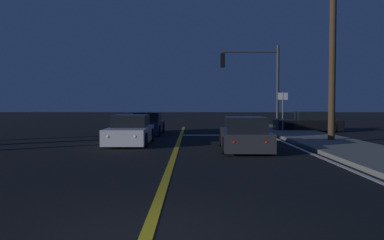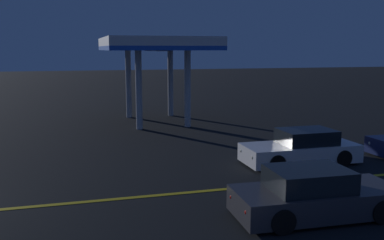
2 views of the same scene
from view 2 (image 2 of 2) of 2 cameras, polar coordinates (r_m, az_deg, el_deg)
The scene contains 4 objects.
lane_line_center at distance 14.35m, azimuth 6.72°, elevation -8.79°, with size 0.20×33.13×0.01m, color gold.
car_lead_oncoming_charcoal at distance 12.22m, azimuth 15.81°, elevation -9.51°, with size 2.04×4.56×1.34m.
car_parked_curb_white at distance 17.56m, azimuth 14.16°, elevation -3.69°, with size 1.90×4.55×1.34m.
gas_station_canopy at distance 26.54m, azimuth -4.80°, elevation 9.60°, with size 8.03×6.21×5.11m.
Camera 2 is at (12.60, 4.51, 4.46)m, focal length 40.64 mm.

